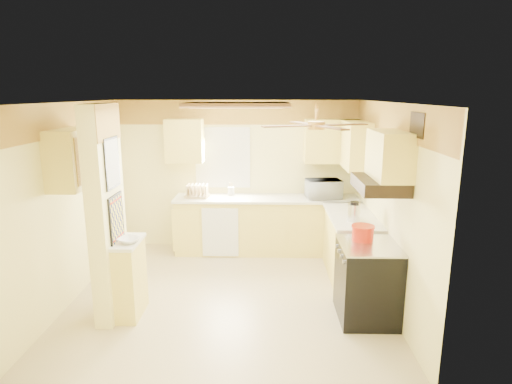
{
  "coord_description": "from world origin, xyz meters",
  "views": [
    {
      "loc": [
        0.48,
        -5.22,
        2.61
      ],
      "look_at": [
        0.35,
        0.35,
        1.32
      ],
      "focal_mm": 30.0,
      "sensor_mm": 36.0,
      "label": 1
    }
  ],
  "objects_px": {
    "microwave": "(324,189)",
    "bowl": "(129,240)",
    "stove": "(367,281)",
    "dutch_oven": "(363,233)",
    "kettle": "(354,212)"
  },
  "relations": [
    {
      "from": "dutch_oven",
      "to": "microwave",
      "type": "bearing_deg",
      "value": 95.93
    },
    {
      "from": "dutch_oven",
      "to": "bowl",
      "type": "bearing_deg",
      "value": -175.38
    },
    {
      "from": "microwave",
      "to": "bowl",
      "type": "height_order",
      "value": "microwave"
    },
    {
      "from": "stove",
      "to": "microwave",
      "type": "relative_size",
      "value": 1.67
    },
    {
      "from": "dutch_oven",
      "to": "kettle",
      "type": "bearing_deg",
      "value": 87.23
    },
    {
      "from": "bowl",
      "to": "microwave",
      "type": "bearing_deg",
      "value": 41.26
    },
    {
      "from": "bowl",
      "to": "dutch_oven",
      "type": "height_order",
      "value": "dutch_oven"
    },
    {
      "from": "dutch_oven",
      "to": "kettle",
      "type": "height_order",
      "value": "kettle"
    },
    {
      "from": "microwave",
      "to": "kettle",
      "type": "relative_size",
      "value": 2.08
    },
    {
      "from": "stove",
      "to": "microwave",
      "type": "xyz_separation_m",
      "value": [
        -0.25,
        2.12,
        0.63
      ]
    },
    {
      "from": "dutch_oven",
      "to": "kettle",
      "type": "xyz_separation_m",
      "value": [
        0.03,
        0.71,
        0.06
      ]
    },
    {
      "from": "stove",
      "to": "microwave",
      "type": "height_order",
      "value": "microwave"
    },
    {
      "from": "stove",
      "to": "microwave",
      "type": "bearing_deg",
      "value": 96.84
    },
    {
      "from": "stove",
      "to": "bowl",
      "type": "height_order",
      "value": "bowl"
    },
    {
      "from": "dutch_oven",
      "to": "stove",
      "type": "bearing_deg",
      "value": -71.28
    }
  ]
}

